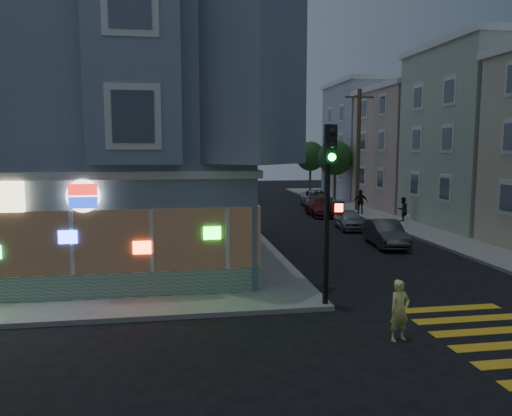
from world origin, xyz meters
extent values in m
plane|color=black|center=(0.00, 0.00, 0.00)|extent=(120.00, 120.00, 0.00)
cube|color=gray|center=(23.00, 23.00, 0.07)|extent=(24.00, 42.00, 0.15)
cube|color=slate|center=(-6.00, 11.00, 5.65)|extent=(14.00, 14.00, 11.00)
cube|color=silver|center=(-6.00, 11.00, 4.00)|extent=(14.30, 14.30, 0.25)
cube|color=#196B33|center=(-6.00, 3.95, 0.55)|extent=(13.60, 0.12, 0.80)
cube|color=#382B1E|center=(-6.00, 3.95, 1.95)|extent=(13.60, 0.10, 2.00)
cylinder|color=white|center=(-4.40, 3.87, 3.40)|extent=(1.00, 0.12, 1.00)
cube|color=tan|center=(19.50, 25.00, 4.65)|extent=(12.00, 8.60, 9.00)
cube|color=#A3A0B0|center=(19.50, 34.00, 5.40)|extent=(12.00, 8.60, 10.50)
cylinder|color=#4C3826|center=(12.00, 24.00, 4.65)|extent=(0.30, 0.30, 9.00)
cube|color=#4C3826|center=(12.00, 24.00, 8.55)|extent=(2.20, 0.12, 0.12)
cylinder|color=#4C3826|center=(12.20, 30.00, 1.75)|extent=(0.24, 0.24, 3.20)
sphere|color=#194619|center=(12.20, 30.00, 3.95)|extent=(3.00, 3.00, 3.00)
cylinder|color=#4C3826|center=(12.20, 38.00, 1.75)|extent=(0.24, 0.24, 3.20)
sphere|color=#194619|center=(12.20, 38.00, 3.95)|extent=(3.00, 3.00, 3.00)
imported|color=#F3EF7C|center=(3.89, -0.43, 0.78)|extent=(0.64, 0.49, 1.56)
imported|color=black|center=(12.80, 17.97, 0.92)|extent=(0.88, 0.77, 1.53)
imported|color=#232028|center=(11.44, 21.80, 1.01)|extent=(1.09, 0.77, 1.71)
imported|color=#97999E|center=(8.60, 16.29, 0.59)|extent=(1.76, 3.58, 1.17)
imported|color=#36373B|center=(8.60, 11.09, 0.64)|extent=(1.76, 4.00, 1.28)
imported|color=#5A141E|center=(8.60, 22.19, 0.59)|extent=(1.83, 4.16, 1.19)
imported|color=#A8AEB3|center=(9.87, 27.39, 0.69)|extent=(2.87, 5.22, 1.39)
cylinder|color=black|center=(2.80, 2.32, 2.84)|extent=(0.17, 0.17, 5.39)
cube|color=black|center=(2.80, 2.08, 4.95)|extent=(0.39, 0.35, 1.13)
sphere|color=black|center=(2.80, 1.91, 5.30)|extent=(0.22, 0.22, 0.22)
sphere|color=black|center=(2.80, 1.91, 4.95)|extent=(0.22, 0.22, 0.22)
sphere|color=#19F23F|center=(2.80, 1.91, 4.59)|extent=(0.22, 0.22, 0.22)
cube|color=black|center=(3.07, 2.12, 3.11)|extent=(0.37, 0.26, 0.34)
cube|color=#FF2614|center=(3.07, 2.00, 3.11)|extent=(0.24, 0.02, 0.24)
cylinder|color=white|center=(11.85, 15.34, 0.45)|extent=(0.24, 0.24, 0.60)
sphere|color=white|center=(11.85, 15.34, 0.80)|extent=(0.26, 0.26, 0.26)
cylinder|color=white|center=(11.85, 15.34, 0.50)|extent=(0.45, 0.12, 0.12)
camera|label=1|loc=(-1.66, -11.84, 4.87)|focal=35.00mm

